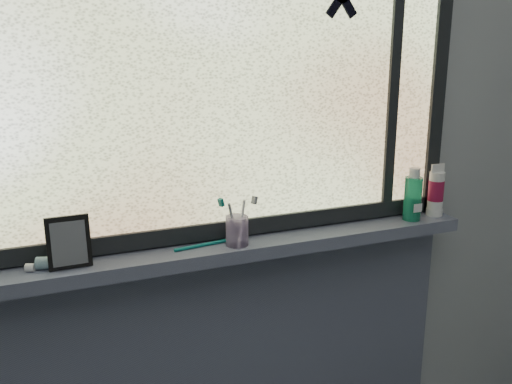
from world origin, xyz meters
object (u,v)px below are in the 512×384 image
object	(u,v)px
vanity_mirror	(69,242)
mouthwash_bottle	(413,194)
toothbrush_cup	(237,231)
cream_tube	(436,188)

from	to	relation	value
vanity_mirror	mouthwash_bottle	xyz separation A→B (m)	(1.08, -0.00, 0.02)
vanity_mirror	toothbrush_cup	size ratio (longest dim) A/B	1.60
vanity_mirror	mouthwash_bottle	world-z (taller)	mouthwash_bottle
vanity_mirror	cream_tube	world-z (taller)	cream_tube
mouthwash_bottle	vanity_mirror	bearing A→B (deg)	179.78
vanity_mirror	mouthwash_bottle	distance (m)	1.08
mouthwash_bottle	cream_tube	size ratio (longest dim) A/B	1.14
mouthwash_bottle	cream_tube	xyz separation A→B (m)	(0.10, 0.01, 0.01)
cream_tube	mouthwash_bottle	bearing A→B (deg)	-173.00
toothbrush_cup	mouthwash_bottle	bearing A→B (deg)	0.61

